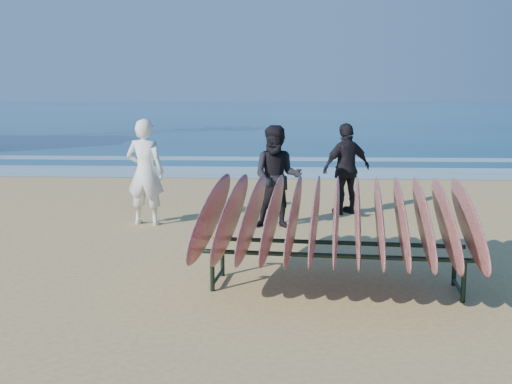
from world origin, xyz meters
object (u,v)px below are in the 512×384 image
(person_white, at_px, (145,172))
(person_dark_a, at_px, (277,177))
(person_dark_b, at_px, (347,169))
(surfboard_rack, at_px, (336,218))

(person_white, xyz_separation_m, person_dark_a, (2.37, -0.21, -0.05))
(person_dark_b, bearing_deg, surfboard_rack, 54.49)
(person_dark_a, height_order, person_dark_b, person_dark_a)
(person_white, height_order, person_dark_a, person_white)
(person_dark_b, bearing_deg, person_white, -11.48)
(surfboard_rack, distance_m, person_white, 4.77)
(person_white, bearing_deg, surfboard_rack, 141.04)
(surfboard_rack, relative_size, person_dark_a, 1.88)
(person_dark_a, bearing_deg, person_dark_b, 51.10)
(person_white, distance_m, person_dark_a, 2.38)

